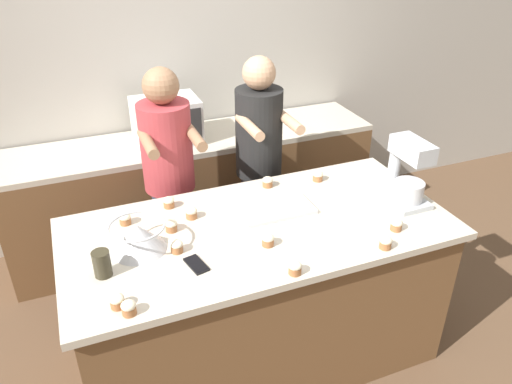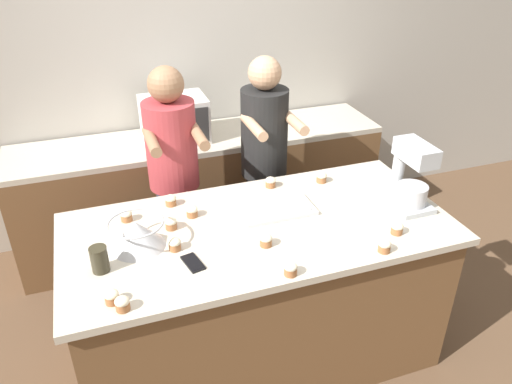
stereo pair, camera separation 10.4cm
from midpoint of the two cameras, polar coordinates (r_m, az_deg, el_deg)
The scene contains 25 objects.
ground_plane at distance 3.27m, azimuth 1.26°, elevation -17.76°, with size 16.00×16.00×0.00m, color brown.
back_wall at distance 3.98m, azimuth -7.27°, elevation 14.01°, with size 10.00×0.06×2.70m.
island_counter at distance 2.94m, azimuth 1.36°, elevation -11.51°, with size 2.06×0.97×0.94m.
back_counter at distance 4.00m, azimuth -5.35°, elevation 0.33°, with size 2.80×0.60×0.91m.
person_left at distance 3.25m, azimuth -8.35°, elevation 0.93°, with size 0.34×0.50×1.63m.
person_right at distance 3.39m, azimuth 1.82°, elevation 2.66°, with size 0.33×0.49×1.63m.
stand_mixer at distance 2.90m, azimuth 18.20°, elevation 1.47°, with size 0.20×0.30×0.38m.
mixing_bowl at distance 2.51m, azimuth -12.30°, elevation -4.68°, with size 0.28×0.28×0.14m.
baking_tray at distance 2.77m, azimuth 3.41°, elevation -1.93°, with size 0.41×0.23×0.04m.
microwave_oven at distance 3.70m, azimuth -8.52°, elevation 8.22°, with size 0.47×0.35×0.32m.
cell_phone at distance 2.40m, azimuth -5.97°, elevation -8.05°, with size 0.10×0.16×0.01m.
drinking_glass at distance 2.40m, azimuth -16.27°, elevation -7.41°, with size 0.08×0.08×0.13m.
cupcake_0 at distance 2.49m, azimuth 2.35°, elevation -5.53°, with size 0.06×0.06×0.06m.
cupcake_1 at distance 2.19m, azimuth -13.69°, elevation -12.30°, with size 0.06×0.06×0.06m.
cupcake_2 at distance 2.48m, azimuth -8.09°, elevation -5.93°, with size 0.06×0.06×0.06m.
cupcake_3 at distance 2.69m, azimuth 16.91°, elevation -3.99°, with size 0.06×0.06×0.06m.
cupcake_4 at distance 2.54m, azimuth 15.63°, elevation -5.97°, with size 0.06×0.06×0.06m.
cupcake_5 at distance 3.09m, azimuth 8.47°, elevation 1.67°, with size 0.06×0.06×0.06m.
cupcake_6 at distance 3.01m, azimuth 2.67°, elevation 1.14°, with size 0.06×0.06×0.06m.
cupcake_7 at distance 2.73m, azimuth -6.24°, elevation -2.21°, with size 0.06×0.06×0.06m.
cupcake_8 at distance 2.85m, azimuth -8.69°, elevation -0.93°, with size 0.06×0.06×0.06m.
cupcake_9 at distance 2.64m, azimuth -8.58°, elevation -3.58°, with size 0.06×0.06×0.06m.
cupcake_10 at distance 2.23m, azimuth -14.87°, elevation -11.50°, with size 0.06×0.06×0.06m.
cupcake_11 at distance 2.31m, azimuth 5.36°, elevation -8.74°, with size 0.06×0.06×0.06m.
cupcake_12 at distance 2.76m, azimuth -13.57°, elevation -2.63°, with size 0.06×0.06×0.06m.
Camera 2 is at (-0.75, -2.09, 2.40)m, focal length 35.00 mm.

